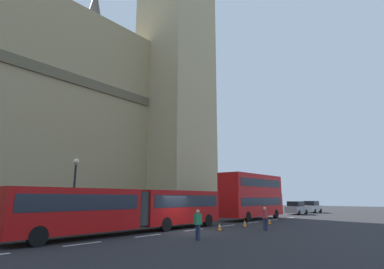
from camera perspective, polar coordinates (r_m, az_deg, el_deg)
ground_plane at (r=23.02m, az=-1.75°, el=-17.49°), size 160.00×160.00×0.00m
lane_centre_marking at (r=25.83m, az=3.74°, el=-16.82°), size 34.40×0.16×0.01m
articulated_bus at (r=22.28m, az=-10.77°, el=-12.99°), size 17.15×2.54×2.90m
double_decker_bus at (r=35.81m, az=11.14°, el=-10.84°), size 10.35×2.54×4.90m
sedan_lead at (r=48.12m, az=18.78°, el=-12.74°), size 4.40×1.86×1.85m
sedan_trailing at (r=54.57m, az=21.35°, el=-12.37°), size 4.40×1.86×1.85m
traffic_cone_west at (r=23.46m, az=5.14°, el=-16.65°), size 0.36×0.36×0.58m
traffic_cone_middle at (r=26.76m, az=9.73°, el=-15.91°), size 0.36×0.36×0.58m
traffic_cone_east at (r=29.64m, az=14.14°, el=-15.30°), size 0.36×0.36×0.58m
street_lamp at (r=24.85m, az=-20.98°, el=-9.25°), size 0.44×0.44×5.27m
pedestrian_near_cones at (r=18.22m, az=1.09°, el=-16.16°), size 0.45×0.35×1.69m
pedestrian_by_kerb at (r=24.18m, az=13.38°, el=-14.74°), size 0.41×0.47×1.69m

